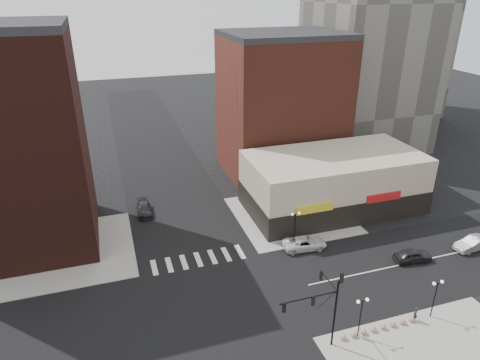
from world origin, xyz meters
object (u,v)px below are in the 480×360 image
street_lamp_se_b (436,290)px  street_lamp_ne (295,220)px  street_lamp_se_a (362,308)px  white_suv (305,243)px  dark_sedan_east (413,255)px  pedestrian (415,314)px  silver_sedan (474,243)px  traffic_signal (324,301)px  dark_sedan_north (144,209)px

street_lamp_se_b → street_lamp_ne: 17.46m
street_lamp_se_a → street_lamp_se_b: same height
street_lamp_se_b → white_suv: 16.03m
street_lamp_se_a → dark_sedan_east: size_ratio=0.94×
white_suv → street_lamp_se_b: bearing=-151.0°
street_lamp_se_a → pedestrian: bearing=0.0°
street_lamp_se_b → silver_sedan: bearing=31.9°
street_lamp_se_b → dark_sedan_east: size_ratio=0.94×
street_lamp_se_a → silver_sedan: street_lamp_se_a is taller
traffic_signal → street_lamp_se_b: 11.88m
street_lamp_se_b → street_lamp_ne: same height
street_lamp_ne → dark_sedan_north: 21.61m
pedestrian → white_suv: bearing=-111.4°
dark_sedan_north → street_lamp_ne: bearing=-36.4°
white_suv → dark_sedan_east: 12.42m
street_lamp_ne → silver_sedan: 21.62m
silver_sedan → dark_sedan_north: (-36.75, 21.30, -0.11)m
street_lamp_se_a → white_suv: street_lamp_se_a is taller
street_lamp_ne → silver_sedan: size_ratio=0.86×
traffic_signal → dark_sedan_north: (-12.03, 29.18, -4.27)m
silver_sedan → dark_sedan_north: silver_sedan is taller
silver_sedan → dark_sedan_north: size_ratio=1.01×
white_suv → pedestrian: pedestrian is taller
street_lamp_se_a → dark_sedan_north: 33.43m
street_lamp_se_a → street_lamp_ne: size_ratio=1.00×
pedestrian → dark_sedan_north: bearing=-91.8°
white_suv → pedestrian: (4.46, -14.50, 0.16)m
street_lamp_se_a → dark_sedan_north: bearing=118.3°
street_lamp_se_b → dark_sedan_north: bearing=129.0°
traffic_signal → silver_sedan: 26.28m
street_lamp_se_b → pedestrian: street_lamp_se_b is taller
traffic_signal → street_lamp_se_a: size_ratio=1.87×
street_lamp_se_a → dark_sedan_north: size_ratio=0.87×
street_lamp_se_b → white_suv: street_lamp_se_b is taller
street_lamp_se_b → dark_sedan_east: street_lamp_se_b is taller
street_lamp_se_a → white_suv: 14.82m
pedestrian → silver_sedan: bearing=170.0°
white_suv → dark_sedan_north: white_suv is taller
dark_sedan_east → traffic_signal: bearing=123.2°
traffic_signal → dark_sedan_east: (16.17, 8.10, -4.21)m
white_suv → pedestrian: size_ratio=3.41×
dark_sedan_east → dark_sedan_north: size_ratio=0.92×
street_lamp_se_a → street_lamp_se_b: bearing=0.0°
pedestrian → traffic_signal: bearing=-39.5°
street_lamp_se_a → dark_sedan_east: (12.40, 8.27, -2.54)m
street_lamp_ne → dark_sedan_east: 14.01m
street_lamp_se_b → white_suv: (-6.34, 14.50, -2.55)m
street_lamp_se_b → street_lamp_se_a: bearing=180.0°
dark_sedan_east → street_lamp_se_b: bearing=158.6°
traffic_signal → street_lamp_se_b: size_ratio=1.87×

